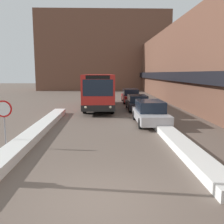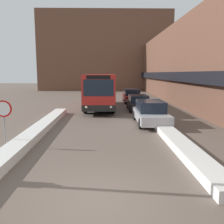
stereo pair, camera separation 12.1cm
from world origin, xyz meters
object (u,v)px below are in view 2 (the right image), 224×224
object	(u,v)px
parked_car_middle	(138,102)
parked_car_front	(150,112)
stop_sign	(4,114)
parked_car_back	(132,96)
city_bus	(100,90)

from	to	relation	value
parked_car_middle	parked_car_front	bearing A→B (deg)	-90.00
stop_sign	parked_car_middle	bearing A→B (deg)	56.82
parked_car_middle	parked_car_back	size ratio (longest dim) A/B	0.93
city_bus	parked_car_back	size ratio (longest dim) A/B	2.18
city_bus	parked_car_back	distance (m)	6.00
city_bus	stop_sign	distance (m)	13.54
stop_sign	parked_car_front	bearing A→B (deg)	34.51
parked_car_middle	parked_car_back	world-z (taller)	parked_car_back
city_bus	parked_car_back	bearing A→B (deg)	53.20
parked_car_front	stop_sign	xyz separation A→B (m)	(-7.58, -5.21, 0.79)
city_bus	stop_sign	size ratio (longest dim) A/B	4.83
parked_car_middle	parked_car_back	distance (m)	6.06
parked_car_front	city_bus	bearing A→B (deg)	114.69
city_bus	parked_car_middle	xyz separation A→B (m)	(3.54, -1.32, -1.07)
parked_car_front	stop_sign	world-z (taller)	stop_sign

